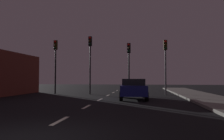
% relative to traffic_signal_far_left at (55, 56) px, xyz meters
% --- Properties ---
extents(ground_plane, '(80.00, 80.00, 0.00)m').
position_rel_traffic_signal_far_left_xyz_m(ground_plane, '(5.26, -8.04, -3.59)').
color(ground_plane, black).
extents(lane_stripe_second, '(0.16, 1.60, 0.01)m').
position_rel_traffic_signal_far_left_xyz_m(lane_stripe_second, '(5.26, -12.44, -3.59)').
color(lane_stripe_second, silver).
rests_on(lane_stripe_second, ground_plane).
extents(lane_stripe_third, '(0.16, 1.60, 0.01)m').
position_rel_traffic_signal_far_left_xyz_m(lane_stripe_third, '(5.26, -8.64, -3.59)').
color(lane_stripe_third, silver).
rests_on(lane_stripe_third, ground_plane).
extents(lane_stripe_fourth, '(0.16, 1.60, 0.01)m').
position_rel_traffic_signal_far_left_xyz_m(lane_stripe_fourth, '(5.26, -4.84, -3.59)').
color(lane_stripe_fourth, silver).
rests_on(lane_stripe_fourth, ground_plane).
extents(lane_stripe_fifth, '(0.16, 1.60, 0.01)m').
position_rel_traffic_signal_far_left_xyz_m(lane_stripe_fifth, '(5.26, -1.04, -3.59)').
color(lane_stripe_fifth, silver).
rests_on(lane_stripe_fifth, ground_plane).
extents(lane_stripe_sixth, '(0.16, 1.60, 0.01)m').
position_rel_traffic_signal_far_left_xyz_m(lane_stripe_sixth, '(5.26, 2.76, -3.59)').
color(lane_stripe_sixth, silver).
rests_on(lane_stripe_sixth, ground_plane).
extents(lane_stripe_seventh, '(0.16, 1.60, 0.01)m').
position_rel_traffic_signal_far_left_xyz_m(lane_stripe_seventh, '(5.26, 6.56, -3.59)').
color(lane_stripe_seventh, silver).
rests_on(lane_stripe_seventh, ground_plane).
extents(traffic_signal_far_left, '(0.32, 0.38, 5.14)m').
position_rel_traffic_signal_far_left_xyz_m(traffic_signal_far_left, '(0.00, 0.00, 0.00)').
color(traffic_signal_far_left, black).
rests_on(traffic_signal_far_left, ground_plane).
extents(traffic_signal_center_left, '(0.32, 0.38, 5.43)m').
position_rel_traffic_signal_far_left_xyz_m(traffic_signal_center_left, '(3.40, 0.00, 0.18)').
color(traffic_signal_center_left, '#2D2D30').
rests_on(traffic_signal_center_left, ground_plane).
extents(traffic_signal_center_right, '(0.32, 0.38, 4.72)m').
position_rel_traffic_signal_far_left_xyz_m(traffic_signal_center_right, '(7.04, -0.00, -0.27)').
color(traffic_signal_center_right, black).
rests_on(traffic_signal_center_right, ground_plane).
extents(traffic_signal_far_right, '(0.32, 0.38, 4.94)m').
position_rel_traffic_signal_far_left_xyz_m(traffic_signal_far_right, '(10.32, -0.00, -0.13)').
color(traffic_signal_far_right, '#4C4C51').
rests_on(traffic_signal_far_right, ground_plane).
extents(car_stopped_ahead, '(2.06, 3.90, 1.46)m').
position_rel_traffic_signal_far_left_xyz_m(car_stopped_ahead, '(7.57, -4.18, -2.84)').
color(car_stopped_ahead, navy).
rests_on(car_stopped_ahead, ground_plane).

